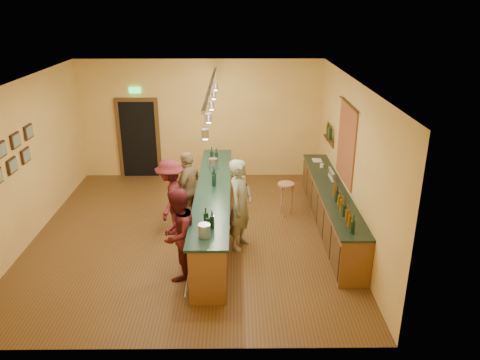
{
  "coord_description": "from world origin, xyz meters",
  "views": [
    {
      "loc": [
        0.95,
        -8.83,
        4.66
      ],
      "look_at": [
        1.03,
        0.2,
        1.13
      ],
      "focal_mm": 35.0,
      "sensor_mm": 36.0,
      "label": 1
    }
  ],
  "objects_px": {
    "customer_c": "(171,197)",
    "customer_a": "(178,234)",
    "bar_stool": "(286,189)",
    "bartender": "(240,204)",
    "customer_b": "(189,189)",
    "tasting_bar": "(214,207)",
    "back_counter": "(331,208)"
  },
  "relations": [
    {
      "from": "customer_c",
      "to": "customer_a",
      "type": "bearing_deg",
      "value": 15.4
    },
    {
      "from": "tasting_bar",
      "to": "customer_a",
      "type": "distance_m",
      "value": 1.72
    },
    {
      "from": "customer_a",
      "to": "customer_c",
      "type": "xyz_separation_m",
      "value": [
        -0.34,
        1.69,
        -0.02
      ]
    },
    {
      "from": "customer_b",
      "to": "customer_c",
      "type": "bearing_deg",
      "value": -21.94
    },
    {
      "from": "customer_c",
      "to": "bar_stool",
      "type": "xyz_separation_m",
      "value": [
        2.48,
        0.83,
        -0.18
      ]
    },
    {
      "from": "tasting_bar",
      "to": "bar_stool",
      "type": "distance_m",
      "value": 1.83
    },
    {
      "from": "customer_b",
      "to": "customer_c",
      "type": "distance_m",
      "value": 0.5
    },
    {
      "from": "back_counter",
      "to": "tasting_bar",
      "type": "height_order",
      "value": "tasting_bar"
    },
    {
      "from": "bartender",
      "to": "customer_a",
      "type": "xyz_separation_m",
      "value": [
        -1.1,
        -1.07,
        -0.08
      ]
    },
    {
      "from": "back_counter",
      "to": "customer_b",
      "type": "relative_size",
      "value": 2.71
    },
    {
      "from": "back_counter",
      "to": "customer_c",
      "type": "bearing_deg",
      "value": -178.2
    },
    {
      "from": "customer_b",
      "to": "tasting_bar",
      "type": "bearing_deg",
      "value": 72.12
    },
    {
      "from": "back_counter",
      "to": "customer_b",
      "type": "xyz_separation_m",
      "value": [
        -3.03,
        0.26,
        0.35
      ]
    },
    {
      "from": "customer_a",
      "to": "bar_stool",
      "type": "xyz_separation_m",
      "value": [
        2.14,
        2.52,
        -0.2
      ]
    },
    {
      "from": "bar_stool",
      "to": "back_counter",
      "type": "bearing_deg",
      "value": -38.81
    },
    {
      "from": "tasting_bar",
      "to": "back_counter",
      "type": "bearing_deg",
      "value": 4.17
    },
    {
      "from": "tasting_bar",
      "to": "customer_c",
      "type": "relative_size",
      "value": 3.14
    },
    {
      "from": "customer_b",
      "to": "back_counter",
      "type": "bearing_deg",
      "value": 106.02
    },
    {
      "from": "customer_a",
      "to": "customer_c",
      "type": "relative_size",
      "value": 1.02
    },
    {
      "from": "back_counter",
      "to": "customer_b",
      "type": "distance_m",
      "value": 3.07
    },
    {
      "from": "bartender",
      "to": "customer_c",
      "type": "relative_size",
      "value": 1.13
    },
    {
      "from": "back_counter",
      "to": "customer_b",
      "type": "bearing_deg",
      "value": 175.11
    },
    {
      "from": "tasting_bar",
      "to": "bartender",
      "type": "relative_size",
      "value": 2.78
    },
    {
      "from": "bartender",
      "to": "customer_b",
      "type": "distance_m",
      "value": 1.48
    },
    {
      "from": "tasting_bar",
      "to": "customer_a",
      "type": "height_order",
      "value": "customer_a"
    },
    {
      "from": "customer_c",
      "to": "bar_stool",
      "type": "distance_m",
      "value": 2.62
    },
    {
      "from": "bartender",
      "to": "customer_a",
      "type": "relative_size",
      "value": 1.1
    },
    {
      "from": "back_counter",
      "to": "customer_c",
      "type": "height_order",
      "value": "customer_c"
    },
    {
      "from": "tasting_bar",
      "to": "customer_c",
      "type": "xyz_separation_m",
      "value": [
        -0.89,
        0.08,
        0.21
      ]
    },
    {
      "from": "customer_a",
      "to": "bar_stool",
      "type": "bearing_deg",
      "value": 158.64
    },
    {
      "from": "customer_b",
      "to": "bar_stool",
      "type": "distance_m",
      "value": 2.2
    },
    {
      "from": "bartender",
      "to": "bar_stool",
      "type": "relative_size",
      "value": 2.36
    }
  ]
}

